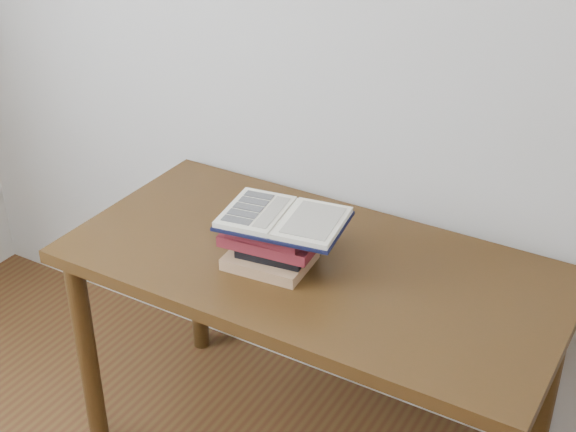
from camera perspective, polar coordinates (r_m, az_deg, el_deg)
The scene contains 3 objects.
desk at distance 2.22m, azimuth 1.76°, elevation -5.34°, with size 1.35×0.68×0.72m.
book_stack at distance 2.12m, azimuth -1.07°, elevation -1.88°, with size 0.27×0.20×0.12m.
open_book at distance 2.08m, azimuth -0.29°, elevation -0.17°, with size 0.35×0.27×0.03m.
Camera 1 is at (0.81, -0.22, 1.90)m, focal length 50.00 mm.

